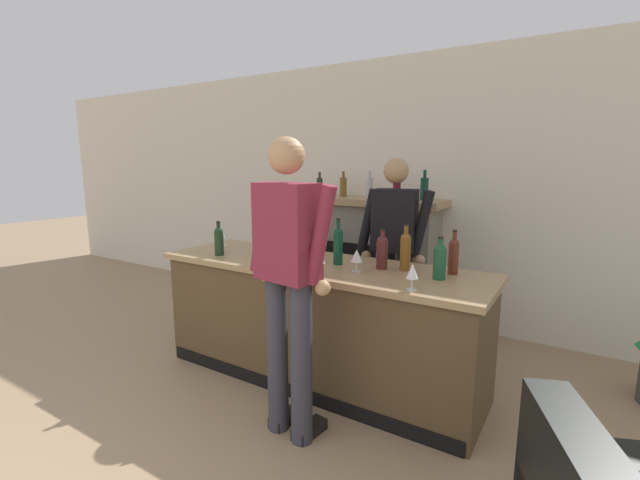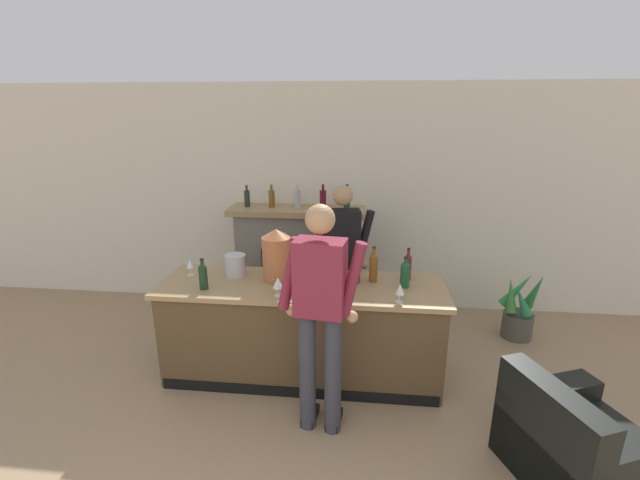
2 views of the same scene
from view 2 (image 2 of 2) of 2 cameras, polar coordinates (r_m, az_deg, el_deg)
name	(u,v)px [view 2 (image 2 of 2)]	position (r m, az deg, el deg)	size (l,w,h in m)	color
wall_back_panel	(317,199)	(5.34, -0.40, 5.53)	(12.00, 0.07, 2.75)	silver
bar_counter	(302,330)	(4.07, -2.36, -11.90)	(2.57, 0.79, 0.93)	brown
fireplace_stone	(298,258)	(5.30, -2.99, -2.48)	(1.61, 0.52, 1.61)	gray
armchair_black	(572,448)	(3.60, 30.52, -22.80)	(1.01, 1.03, 0.78)	black
potted_plant_corner	(519,312)	(5.26, 25.01, -8.64)	(0.42, 0.38, 0.78)	#4C4C43
person_customer	(320,312)	(3.17, 0.03, -9.57)	(0.65, 0.34, 1.82)	#353640
person_bartender	(342,258)	(4.48, 2.93, -2.39)	(0.65, 0.35, 1.72)	#2E3749
copper_dispenser	(277,255)	(3.90, -5.80, -1.97)	(0.27, 0.30, 0.49)	#AF653B
ice_bucket_steel	(235,265)	(4.10, -11.20, -3.34)	(0.20, 0.20, 0.21)	silver
wine_bottle_rose_blush	(373,266)	(3.91, 7.13, -3.47)	(0.07, 0.07, 0.33)	brown
wine_bottle_riesling_slim	(356,269)	(3.87, 4.81, -3.84)	(0.08, 0.08, 0.29)	#4A201D
wine_bottle_chardonnay_pale	(405,273)	(3.83, 11.26, -4.39)	(0.08, 0.08, 0.28)	#174D2C
wine_bottle_burgundy_dark	(408,266)	(4.00, 11.62, -3.38)	(0.07, 0.07, 0.30)	#582519
wine_bottle_port_short	(319,267)	(3.84, -0.18, -3.63)	(0.07, 0.07, 0.35)	#0B4128
wine_bottle_cabernet_heavy	(203,275)	(3.86, -15.33, -4.55)	(0.08, 0.08, 0.28)	#19331E
wine_glass_front_right	(400,290)	(3.53, 10.62, -6.53)	(0.07, 0.07, 0.16)	silver
wine_glass_by_dispenser	(342,278)	(3.72, 2.98, -5.04)	(0.09, 0.09, 0.16)	silver
wine_glass_mid_counter	(190,264)	(4.22, -16.95, -3.10)	(0.07, 0.07, 0.16)	silver
wine_glass_back_row	(278,283)	(3.61, -5.66, -5.75)	(0.09, 0.09, 0.17)	silver
wine_glass_near_bucket	(319,285)	(3.54, -0.12, -6.06)	(0.09, 0.09, 0.17)	silver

